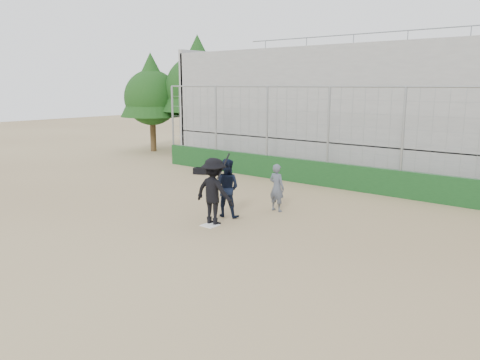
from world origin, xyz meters
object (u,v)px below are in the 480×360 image
Objects in this scene: batter_at_plate at (214,191)px; equipment_bag at (201,171)px; umpire at (277,190)px; catcher_crouched at (226,198)px.

batter_at_plate is 2.82× the size of equipment_bag.
equipment_bag is (-6.41, 3.14, -0.56)m from umpire.
batter_at_plate is 1.49× the size of umpire.
batter_at_plate is 1.71× the size of catcher_crouched.
batter_at_plate reaches higher than umpire.
umpire reaches higher than catcher_crouched.
batter_at_plate is at bearing -43.51° from equipment_bag.
equipment_bag is (-5.57, 4.68, -0.47)m from catcher_crouched.
catcher_crouched is at bearing -40.03° from equipment_bag.
catcher_crouched is 1.76m from umpire.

